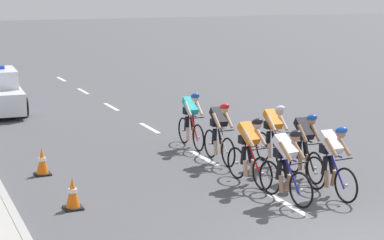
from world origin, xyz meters
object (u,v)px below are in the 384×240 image
Objects in this scene: cyclist_fourth at (305,144)px; traffic_cone_mid at (42,162)px; cyclist_sixth at (274,134)px; cyclist_third at (250,149)px; cyclist_lead at (286,164)px; traffic_cone_near at (73,194)px; cyclist_fifth at (220,131)px; cyclist_second at (332,159)px; cyclist_seventh at (191,119)px.

traffic_cone_mid is (-5.36, 2.67, -0.48)m from cyclist_fourth.
cyclist_sixth is 2.69× the size of traffic_cone_mid.
cyclist_sixth is (1.27, 1.13, 0.00)m from cyclist_third.
cyclist_third is 1.70m from cyclist_sixth.
cyclist_lead is 2.68× the size of traffic_cone_near.
cyclist_fifth is at bearing 88.13° from cyclist_lead.
traffic_cone_near is (-5.30, 0.03, -0.48)m from cyclist_fourth.
traffic_cone_near is (-4.15, -1.98, -0.48)m from cyclist_fifth.
cyclist_fifth is 1.00× the size of cyclist_sixth.
traffic_cone_near is 1.00× the size of traffic_cone_mid.
cyclist_second is 5.28m from traffic_cone_near.
cyclist_fifth is at bearing 143.42° from cyclist_sixth.
cyclist_fifth is (-1.15, 2.01, 0.00)m from cyclist_fourth.
cyclist_fifth and cyclist_seventh have the same top height.
cyclist_seventh is 2.69× the size of traffic_cone_near.
cyclist_fifth is (0.21, 1.92, 0.00)m from cyclist_third.
traffic_cone_near is at bearing 162.58° from cyclist_lead.
traffic_cone_mid is (-0.07, 2.64, 0.00)m from traffic_cone_near.
cyclist_sixth is at bearing 93.97° from cyclist_fourth.
cyclist_fourth is at bearing 44.68° from cyclist_lead.
cyclist_lead and cyclist_fifth have the same top height.
cyclist_third is 1.00× the size of cyclist_sixth.
cyclist_fifth is at bearing 83.83° from cyclist_third.
cyclist_third is at bearing 94.37° from cyclist_lead.
cyclist_lead is 1.00× the size of cyclist_fifth.
cyclist_fifth reaches higher than traffic_cone_near.
cyclist_third reaches higher than traffic_cone_mid.
cyclist_seventh is 4.37m from traffic_cone_mid.
cyclist_second and cyclist_fifth have the same top height.
cyclist_second is at bearing -93.07° from cyclist_sixth.
cyclist_third is 2.69× the size of traffic_cone_mid.
cyclist_second is at bearing -5.18° from cyclist_lead.
cyclist_lead is at bearing -43.54° from traffic_cone_mid.
cyclist_third is at bearing -32.75° from traffic_cone_mid.
cyclist_fourth is 1.00× the size of cyclist_seventh.
cyclist_lead is 4.26m from traffic_cone_near.
traffic_cone_mid is at bearing 153.56° from cyclist_fourth.
cyclist_seventh is 5.58m from traffic_cone_near.
cyclist_sixth is (1.17, 2.46, 0.00)m from cyclist_lead.
cyclist_second is (1.03, -0.09, 0.00)m from cyclist_lead.
cyclist_second is at bearing -51.43° from cyclist_third.
cyclist_third is at bearing -96.17° from cyclist_fifth.
cyclist_lead is 1.00× the size of cyclist_fourth.
cyclist_seventh is (-1.07, 2.51, 0.00)m from cyclist_sixth.
traffic_cone_mid is (-4.11, 3.91, -0.48)m from cyclist_lead.
cyclist_lead is 2.68× the size of traffic_cone_mid.
cyclist_second is 2.69× the size of traffic_cone_mid.
cyclist_lead is at bearing -85.63° from cyclist_third.
cyclist_fourth is at bearing -26.44° from traffic_cone_mid.
cyclist_lead is at bearing -91.19° from cyclist_seventh.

